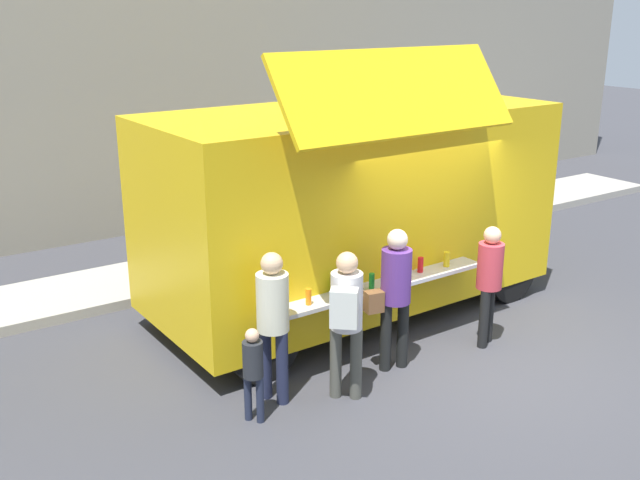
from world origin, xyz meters
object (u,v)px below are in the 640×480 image
Objects in this scene: customer_rear_waiting at (273,314)px; customer_extra_browsing at (489,275)px; customer_mid_with_backpack at (346,312)px; child_near_queue at (253,367)px; food_truck_main at (353,204)px; trash_bin at (434,205)px; customer_front_ordering at (395,288)px.

customer_rear_waiting is 3.02m from customer_extra_browsing.
customer_mid_with_backpack is 1.16m from child_near_queue.
food_truck_main reaches higher than customer_rear_waiting.
trash_bin is 5.19m from customer_extra_browsing.
customer_rear_waiting is (-0.67, 0.42, -0.02)m from customer_mid_with_backpack.
customer_front_ordering is at bearing -112.02° from food_truck_main.
trash_bin is 7.17m from customer_rear_waiting.
customer_rear_waiting is (-2.25, -1.60, -0.54)m from food_truck_main.
customer_front_ordering is (-4.40, -4.07, 0.55)m from trash_bin.
customer_extra_browsing is 3.42m from child_near_queue.
child_near_queue reaches higher than trash_bin.
food_truck_main is 3.31× the size of customer_mid_with_backpack.
customer_front_ordering reaches higher than trash_bin.
customer_extra_browsing reaches higher than child_near_queue.
child_near_queue is at bearing 62.96° from customer_extra_browsing.
customer_mid_with_backpack is at bearing -140.69° from trash_bin.
customer_extra_browsing reaches higher than trash_bin.
food_truck_main is at bearing 3.92° from customer_mid_with_backpack.
trash_bin is at bearing -36.31° from customer_front_ordering.
food_truck_main is 3.27× the size of customer_rear_waiting.
customer_rear_waiting is at bearing 58.01° from customer_extra_browsing.
customer_mid_with_backpack is at bearing 117.68° from customer_front_ordering.
food_truck_main is 3.37m from child_near_queue.
trash_bin is at bearing 30.86° from food_truck_main.
customer_front_ordering reaches higher than customer_extra_browsing.
customer_extra_browsing is (3.01, -0.31, -0.09)m from customer_rear_waiting.
customer_rear_waiting is 0.62m from child_near_queue.
customer_extra_browsing is at bearing -125.09° from trash_bin.
customer_front_ordering is 1.66× the size of child_near_queue.
child_near_queue is (-1.97, -0.10, -0.41)m from customer_front_ordering.
child_near_queue is at bearing 103.93° from customer_front_ordering.
trash_bin is at bearing 11.24° from customer_rear_waiting.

